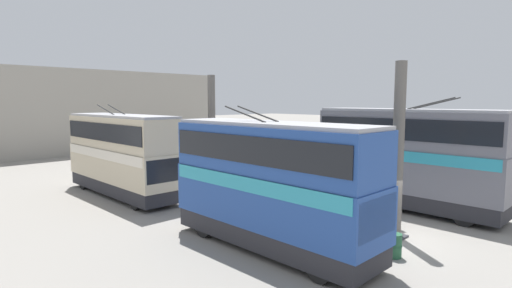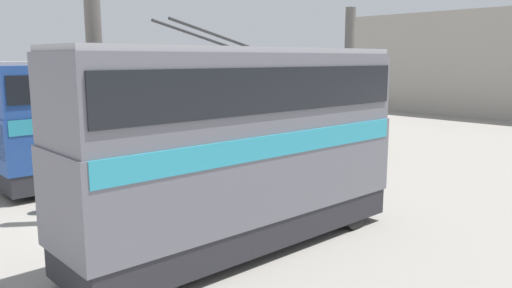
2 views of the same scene
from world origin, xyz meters
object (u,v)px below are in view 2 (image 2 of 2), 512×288
Objects in this scene: bus_left_far at (243,138)px; bus_right_far at (312,98)px; oil_drum at (46,200)px; bus_right_mid at (111,114)px; person_aisle_midway at (208,183)px; person_aisle_foreground at (134,198)px.

bus_left_far is 0.98× the size of bus_right_far.
oil_drum is (-2.78, 6.87, -2.60)m from bus_left_far.
bus_right_mid reaches higher than oil_drum.
person_aisle_midway is (0.68, -5.69, -2.00)m from bus_right_mid.
bus_right_far reaches higher than oil_drum.
bus_right_mid is 5.51× the size of person_aisle_foreground.
bus_right_mid reaches higher than person_aisle_midway.
bus_right_far is 16.74m from oil_drum.
bus_right_mid is 5.20m from oil_drum.
oil_drum is (-1.54, 3.18, -0.42)m from person_aisle_foreground.
person_aisle_foreground is (-14.82, -5.81, -1.94)m from bus_right_far.
bus_right_mid is 12.56m from bus_right_far.
bus_right_far is at bearing -0.00° from bus_right_mid.
bus_right_mid is at bearing 83.89° from bus_left_far.
bus_left_far reaches higher than oil_drum.
bus_right_mid is at bearing -97.42° from person_aisle_foreground.
person_aisle_midway is (-11.88, -5.69, -1.98)m from bus_right_far.
person_aisle_foreground is at bearing -111.22° from bus_right_mid.
bus_left_far is 10.97× the size of oil_drum.
bus_right_mid is at bearing 180.00° from bus_right_far.
bus_right_mid is 5.72× the size of person_aisle_midway.
bus_right_mid is (1.02, 9.51, -0.22)m from bus_left_far.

